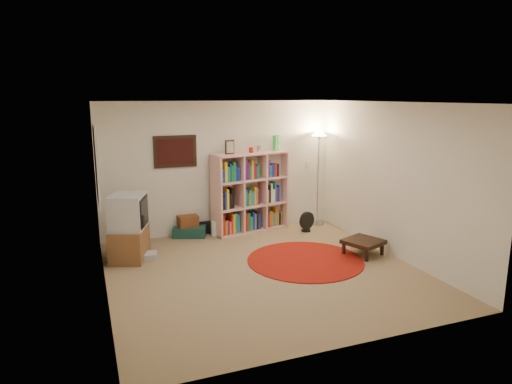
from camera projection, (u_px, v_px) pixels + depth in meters
room at (259, 189)px, 6.62m from camera, size 4.54×4.54×2.54m
bookshelf at (249, 193)px, 8.80m from camera, size 1.59×0.77×1.84m
floor_lamp at (319, 148)px, 9.06m from camera, size 0.43×0.43×1.89m
floor_fan at (307, 222)px, 8.84m from camera, size 0.34×0.23×0.39m
tv_stand at (129, 228)px, 7.28m from camera, size 0.72×0.86×1.07m
dvd_box at (147, 256)px, 7.37m from camera, size 0.35×0.30×0.10m
suitcase at (190, 231)px, 8.57m from camera, size 0.69×0.57×0.19m
wicker_basket at (188, 221)px, 8.52m from camera, size 0.39×0.29×0.21m
duffel_bag at (208, 226)px, 8.82m from camera, size 0.39×0.35×0.23m
paper_towel at (215, 229)px, 8.57m from camera, size 0.15×0.15×0.28m
red_rug at (305, 260)px, 7.30m from camera, size 1.86×1.86×0.02m
side_table at (363, 242)px, 7.55m from camera, size 0.73×0.73×0.26m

